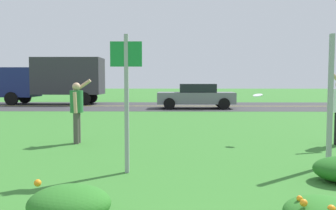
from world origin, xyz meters
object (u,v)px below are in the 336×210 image
object	(u,v)px
person_thrower_green_shirt	(77,107)
frisbee_white	(258,95)
car_gray_center_left	(196,96)
box_truck_navy	(56,78)
sign_post_by_roadside	(330,101)
sign_post_near_path	(127,89)

from	to	relation	value
person_thrower_green_shirt	frisbee_white	size ratio (longest dim) A/B	6.51
car_gray_center_left	box_truck_navy	size ratio (longest dim) A/B	0.67
box_truck_navy	frisbee_white	bearing A→B (deg)	-56.13
sign_post_by_roadside	box_truck_navy	size ratio (longest dim) A/B	0.38
person_thrower_green_shirt	sign_post_near_path	bearing A→B (deg)	-60.58
frisbee_white	sign_post_by_roadside	bearing A→B (deg)	-73.34
sign_post_near_path	sign_post_by_roadside	bearing A→B (deg)	8.46
sign_post_by_roadside	frisbee_white	distance (m)	2.74
sign_post_near_path	sign_post_by_roadside	xyz separation A→B (m)	(3.85, 0.57, -0.23)
sign_post_by_roadside	person_thrower_green_shirt	bearing A→B (deg)	156.18
sign_post_by_roadside	car_gray_center_left	bearing A→B (deg)	96.66
car_gray_center_left	person_thrower_green_shirt	bearing A→B (deg)	-107.82
car_gray_center_left	sign_post_near_path	bearing A→B (deg)	-98.16
box_truck_navy	sign_post_near_path	bearing A→B (deg)	-68.56
frisbee_white	box_truck_navy	xyz separation A→B (m)	(-10.40, 15.49, 0.54)
sign_post_near_path	car_gray_center_left	size ratio (longest dim) A/B	0.55
sign_post_by_roadside	frisbee_white	size ratio (longest dim) A/B	9.77
frisbee_white	sign_post_near_path	bearing A→B (deg)	-133.72
sign_post_near_path	sign_post_by_roadside	distance (m)	3.90
sign_post_near_path	sign_post_by_roadside	world-z (taller)	sign_post_by_roadside
sign_post_near_path	box_truck_navy	bearing A→B (deg)	111.44
sign_post_near_path	frisbee_white	distance (m)	4.43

